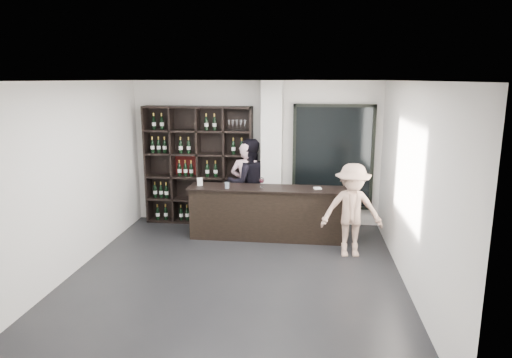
# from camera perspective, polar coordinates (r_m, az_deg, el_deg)

# --- Properties ---
(floor) EXTENTS (5.00, 5.50, 0.01)m
(floor) POSITION_cam_1_polar(r_m,az_deg,el_deg) (7.08, -2.59, -12.06)
(floor) COLOR black
(floor) RESTS_ON ground
(wine_shelf) EXTENTS (2.20, 0.35, 2.40)m
(wine_shelf) POSITION_cam_1_polar(r_m,az_deg,el_deg) (9.35, -7.17, 1.68)
(wine_shelf) COLOR black
(wine_shelf) RESTS_ON floor
(structural_column) EXTENTS (0.40, 0.40, 2.90)m
(structural_column) POSITION_cam_1_polar(r_m,az_deg,el_deg) (8.98, 2.00, 2.94)
(structural_column) COLOR silver
(structural_column) RESTS_ON floor
(glass_panel) EXTENTS (1.60, 0.08, 2.10)m
(glass_panel) POSITION_cam_1_polar(r_m,az_deg,el_deg) (9.19, 9.59, 2.68)
(glass_panel) COLOR black
(glass_panel) RESTS_ON floor
(tasting_counter) EXTENTS (2.97, 0.62, 0.97)m
(tasting_counter) POSITION_cam_1_polar(r_m,az_deg,el_deg) (8.50, 1.57, -4.26)
(tasting_counter) COLOR black
(tasting_counter) RESTS_ON floor
(taster_pink) EXTENTS (0.63, 0.42, 1.72)m
(taster_pink) POSITION_cam_1_polar(r_m,az_deg,el_deg) (9.08, -1.21, -0.75)
(taster_pink) COLOR beige
(taster_pink) RESTS_ON floor
(taster_black) EXTENTS (1.04, 0.92, 1.79)m
(taster_black) POSITION_cam_1_polar(r_m,az_deg,el_deg) (9.07, -0.90, -0.54)
(taster_black) COLOR black
(taster_black) RESTS_ON floor
(customer) EXTENTS (1.06, 0.65, 1.58)m
(customer) POSITION_cam_1_polar(r_m,az_deg,el_deg) (7.75, 11.89, -3.87)
(customer) COLOR #A27F6D
(customer) RESTS_ON floor
(wine_glass) EXTENTS (0.09, 0.09, 0.22)m
(wine_glass) POSITION_cam_1_polar(r_m,az_deg,el_deg) (8.33, 0.73, -0.37)
(wine_glass) COLOR white
(wine_glass) RESTS_ON tasting_counter
(spit_cup) EXTENTS (0.10, 0.10, 0.11)m
(spit_cup) POSITION_cam_1_polar(r_m,az_deg,el_deg) (8.32, -3.65, -0.79)
(spit_cup) COLOR silver
(spit_cup) RESTS_ON tasting_counter
(napkin_stack) EXTENTS (0.15, 0.15, 0.02)m
(napkin_stack) POSITION_cam_1_polar(r_m,az_deg,el_deg) (8.34, 7.71, -1.16)
(napkin_stack) COLOR white
(napkin_stack) RESTS_ON tasting_counter
(card_stand) EXTENTS (0.11, 0.08, 0.15)m
(card_stand) POSITION_cam_1_polar(r_m,az_deg,el_deg) (8.58, -7.04, -0.34)
(card_stand) COLOR white
(card_stand) RESTS_ON tasting_counter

